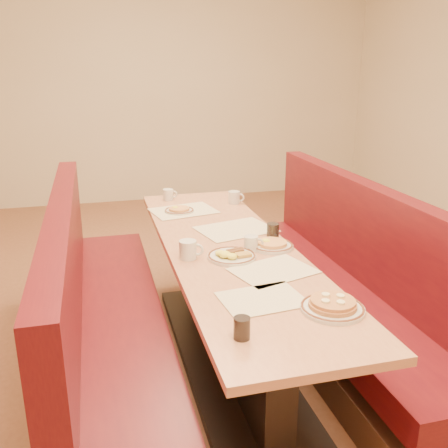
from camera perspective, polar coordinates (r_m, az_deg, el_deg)
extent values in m
plane|color=#9E6647|center=(3.17, 0.52, -15.41)|extent=(8.00, 8.00, 0.00)
cube|color=beige|center=(6.60, -8.95, 14.67)|extent=(6.00, 0.04, 2.80)
cube|color=black|center=(3.15, 0.52, -14.95)|extent=(0.55, 1.88, 0.06)
cube|color=black|center=(2.99, 0.54, -9.70)|extent=(0.15, 1.75, 0.71)
cube|color=tan|center=(2.83, 0.56, -2.96)|extent=(0.70, 2.50, 0.04)
cube|color=#4C3326|center=(3.03, -12.34, -15.27)|extent=(0.55, 2.50, 0.20)
cube|color=#5C0F12|center=(2.90, -12.69, -10.78)|extent=(0.55, 2.50, 0.16)
cube|color=#5C0F12|center=(2.74, -17.72, -4.10)|extent=(0.12, 2.50, 0.60)
cube|color=#4C3326|center=(3.33, 12.05, -12.02)|extent=(0.55, 2.50, 0.20)
cube|color=#5C0F12|center=(3.21, 12.36, -7.82)|extent=(0.55, 2.50, 0.16)
cube|color=#5C0F12|center=(3.17, 16.28, -1.05)|extent=(0.12, 2.50, 0.60)
cube|color=beige|center=(2.21, 4.38, -8.54)|extent=(0.38, 0.30, 0.00)
cube|color=beige|center=(2.51, 5.66, -5.32)|extent=(0.46, 0.39, 0.00)
cube|color=beige|center=(3.51, -4.64, 1.53)|extent=(0.49, 0.40, 0.00)
cube|color=beige|center=(3.11, 1.34, -0.59)|extent=(0.52, 0.44, 0.00)
cylinder|color=beige|center=(2.16, 12.27, -9.44)|extent=(0.27, 0.27, 0.02)
torus|color=brown|center=(2.16, 12.29, -9.23)|extent=(0.26, 0.26, 0.01)
cylinder|color=#D47E4C|center=(2.16, 12.31, -9.00)|extent=(0.20, 0.20, 0.02)
cylinder|color=#D47E4C|center=(2.15, 12.33, -8.61)|extent=(0.19, 0.19, 0.02)
cylinder|color=#FFEAA6|center=(2.17, 13.16, -8.01)|extent=(0.03, 0.03, 0.01)
cylinder|color=#FFEAA6|center=(2.17, 11.54, -7.92)|extent=(0.03, 0.03, 0.01)
cylinder|color=#FFEAA6|center=(2.11, 11.53, -8.63)|extent=(0.03, 0.03, 0.01)
cylinder|color=#FFEAA6|center=(2.12, 13.20, -8.72)|extent=(0.03, 0.03, 0.01)
cylinder|color=beige|center=(2.66, 0.89, -3.75)|extent=(0.26, 0.26, 0.02)
torus|color=brown|center=(2.65, 0.89, -3.59)|extent=(0.25, 0.25, 0.01)
ellipsoid|color=yellow|center=(2.62, 0.10, -3.49)|extent=(0.06, 0.06, 0.04)
ellipsoid|color=yellow|center=(2.60, 0.92, -3.71)|extent=(0.06, 0.06, 0.03)
ellipsoid|color=yellow|center=(2.64, -0.46, -3.33)|extent=(0.05, 0.05, 0.03)
cylinder|color=brown|center=(2.68, 1.41, -3.15)|extent=(0.09, 0.04, 0.02)
cylinder|color=brown|center=(2.70, 1.20, -2.96)|extent=(0.09, 0.04, 0.02)
cube|color=gold|center=(2.64, 2.22, -3.53)|extent=(0.08, 0.06, 0.02)
cylinder|color=beige|center=(2.82, 5.49, -2.53)|extent=(0.24, 0.24, 0.02)
torus|color=brown|center=(2.81, 5.49, -2.36)|extent=(0.24, 0.24, 0.01)
cylinder|color=#DC8E4D|center=(2.81, 5.50, -2.17)|extent=(0.17, 0.17, 0.02)
ellipsoid|color=yellow|center=(2.82, 4.79, -1.94)|extent=(0.05, 0.05, 0.02)
cylinder|color=beige|center=(3.49, -5.14, 1.48)|extent=(0.20, 0.20, 0.02)
torus|color=brown|center=(3.49, -5.14, 1.60)|extent=(0.20, 0.20, 0.01)
cylinder|color=#DC8E4D|center=(3.49, -5.14, 1.73)|extent=(0.14, 0.14, 0.02)
ellipsoid|color=yellow|center=(3.50, -5.61, 1.89)|extent=(0.04, 0.04, 0.02)
cylinder|color=beige|center=(2.76, 3.10, -2.22)|extent=(0.08, 0.08, 0.08)
torus|color=beige|center=(2.76, 3.96, -2.22)|extent=(0.06, 0.03, 0.06)
cylinder|color=black|center=(2.74, 3.11, -1.51)|extent=(0.07, 0.07, 0.01)
cylinder|color=beige|center=(2.64, -4.15, -2.94)|extent=(0.09, 0.09, 0.10)
torus|color=beige|center=(2.64, -3.08, -2.98)|extent=(0.07, 0.04, 0.07)
cylinder|color=black|center=(2.63, -4.17, -2.07)|extent=(0.08, 0.08, 0.01)
cylinder|color=beige|center=(3.69, 1.16, 3.06)|extent=(0.08, 0.08, 0.09)
torus|color=beige|center=(3.69, 1.86, 3.03)|extent=(0.07, 0.04, 0.06)
cylinder|color=black|center=(3.68, 1.16, 3.65)|extent=(0.07, 0.07, 0.01)
cylinder|color=beige|center=(3.81, -6.40, 3.36)|extent=(0.08, 0.08, 0.08)
torus|color=beige|center=(3.81, -5.78, 3.39)|extent=(0.06, 0.02, 0.06)
cylinder|color=black|center=(3.80, -6.42, 3.88)|extent=(0.07, 0.07, 0.01)
cylinder|color=black|center=(1.90, 2.05, -11.82)|extent=(0.06, 0.06, 0.09)
cylinder|color=silver|center=(1.90, 2.06, -11.80)|extent=(0.06, 0.06, 0.09)
cylinder|color=black|center=(2.93, 5.60, -0.88)|extent=(0.07, 0.07, 0.10)
cylinder|color=silver|center=(2.93, 5.60, -0.87)|extent=(0.07, 0.07, 0.10)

